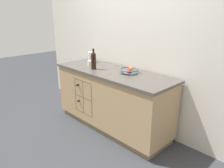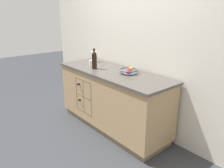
{
  "view_description": "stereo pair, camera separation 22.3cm",
  "coord_description": "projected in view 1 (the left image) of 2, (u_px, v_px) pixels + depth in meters",
  "views": [
    {
      "loc": [
        2.24,
        -2.18,
        1.75
      ],
      "look_at": [
        0.0,
        0.0,
        0.71
      ],
      "focal_mm": 35.0,
      "sensor_mm": 36.0,
      "label": 1
    },
    {
      "loc": [
        2.39,
        -2.01,
        1.75
      ],
      "look_at": [
        0.0,
        0.0,
        0.71
      ],
      "focal_mm": 35.0,
      "sensor_mm": 36.0,
      "label": 2
    }
  ],
  "objects": [
    {
      "name": "white_pitcher",
      "position": [
        91.0,
        57.0,
        3.78
      ],
      "size": [
        0.15,
        0.1,
        0.18
      ],
      "color": "white",
      "rests_on": "kitchen_island"
    },
    {
      "name": "fruit_bowl",
      "position": [
        129.0,
        70.0,
        3.12
      ],
      "size": [
        0.27,
        0.27,
        0.08
      ],
      "color": "#4C5666",
      "rests_on": "kitchen_island"
    },
    {
      "name": "standing_wine_bottle",
      "position": [
        94.0,
        60.0,
        3.3
      ],
      "size": [
        0.08,
        0.08,
        0.31
      ],
      "color": "black",
      "rests_on": "kitchen_island"
    },
    {
      "name": "back_wall",
      "position": [
        130.0,
        44.0,
        3.37
      ],
      "size": [
        4.4,
        0.06,
        2.55
      ],
      "primitive_type": "cube",
      "color": "silver",
      "rests_on": "ground_plane"
    },
    {
      "name": "ceramic_mug",
      "position": [
        90.0,
        63.0,
        3.52
      ],
      "size": [
        0.12,
        0.09,
        0.09
      ],
      "color": "white",
      "rests_on": "kitchen_island"
    },
    {
      "name": "kitchen_island",
      "position": [
        112.0,
        99.0,
        3.37
      ],
      "size": [
        1.98,
        0.69,
        0.92
      ],
      "color": "olive",
      "rests_on": "ground_plane"
    },
    {
      "name": "ground_plane",
      "position": [
        112.0,
        126.0,
        3.52
      ],
      "size": [
        14.0,
        14.0,
        0.0
      ],
      "primitive_type": "plane",
      "color": "#383A3F"
    }
  ]
}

